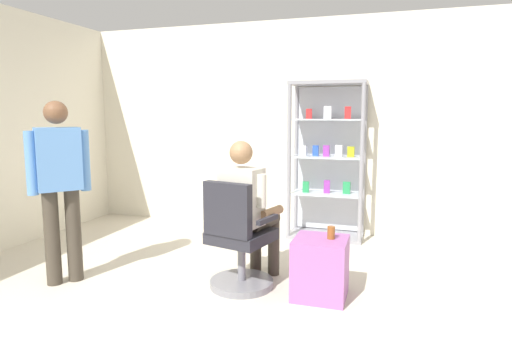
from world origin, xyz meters
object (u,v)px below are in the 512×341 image
Objects in this scene: display_cabinet_main at (328,159)px; standing_customer at (60,180)px; storage_crate at (320,268)px; office_chair at (238,245)px; tea_glass at (331,233)px; seated_shopkeeper at (248,205)px.

display_cabinet_main is 1.17× the size of standing_customer.
storage_crate is (0.22, -1.83, -0.71)m from display_cabinet_main.
storage_crate is (0.71, 0.05, -0.14)m from office_chair.
standing_customer is (-2.04, -2.21, -0.03)m from display_cabinet_main.
tea_glass is at bearing 5.04° from office_chair.
office_chair is at bearing -176.03° from storage_crate.
tea_glass is (0.08, 0.02, 0.30)m from storage_crate.
office_chair is 1.68m from standing_customer.
seated_shopkeeper is at bearing 76.05° from office_chair.
display_cabinet_main is 18.15× the size of tea_glass.
storage_crate is at bearing 3.97° from office_chair.
standing_customer reaches higher than seated_shopkeeper.
storage_crate is 0.31× the size of standing_customer.
seated_shopkeeper is (0.04, 0.16, 0.32)m from office_chair.
display_cabinet_main is 2.03m from office_chair.
storage_crate is at bearing -83.18° from display_cabinet_main.
tea_glass is at bearing -80.63° from display_cabinet_main.
display_cabinet_main is 1.80m from seated_shopkeeper.
standing_customer is at bearing -170.41° from storage_crate.
tea_glass is 0.06× the size of standing_customer.
seated_shopkeeper reaches higher than office_chair.
display_cabinet_main is at bearing 99.37° from tea_glass.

